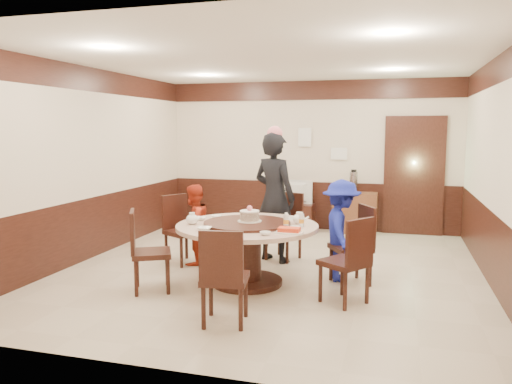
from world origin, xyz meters
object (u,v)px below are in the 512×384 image
(person_standing, at_px, (274,197))
(side_cabinet, at_px, (355,213))
(person_blue, at_px, (341,231))
(birthday_cake, at_px, (250,216))
(person_red, at_px, (194,225))
(tv_stand, at_px, (291,217))
(shrimp_platter, at_px, (289,231))
(television, at_px, (291,192))
(banquet_table, at_px, (247,242))
(thermos, at_px, (353,182))

(person_standing, distance_m, side_cabinet, 2.56)
(person_blue, relative_size, birthday_cake, 4.34)
(person_red, relative_size, person_blue, 0.89)
(person_red, distance_m, person_blue, 2.10)
(person_red, bearing_deg, tv_stand, -179.97)
(shrimp_platter, bearing_deg, birthday_cake, 145.20)
(television, bearing_deg, side_cabinet, -172.23)
(person_standing, distance_m, birthday_cake, 1.13)
(person_standing, distance_m, tv_stand, 2.39)
(banquet_table, xyz_separation_m, person_standing, (0.06, 1.16, 0.40))
(person_red, height_order, person_blue, person_blue)
(banquet_table, distance_m, side_cabinet, 3.62)
(banquet_table, relative_size, side_cabinet, 2.17)
(thermos, bearing_deg, person_red, -125.25)
(person_blue, bearing_deg, person_standing, 43.12)
(banquet_table, xyz_separation_m, tv_stand, (-0.16, 3.44, -0.28))
(side_cabinet, bearing_deg, tv_stand, -178.55)
(birthday_cake, bearing_deg, side_cabinet, 73.69)
(banquet_table, height_order, tv_stand, banquet_table)
(banquet_table, relative_size, television, 2.25)
(person_red, height_order, birthday_cake, person_red)
(person_blue, height_order, birthday_cake, person_blue)
(person_red, height_order, side_cabinet, person_red)
(shrimp_platter, bearing_deg, television, 101.37)
(banquet_table, xyz_separation_m, shrimp_platter, (0.60, -0.37, 0.24))
(shrimp_platter, distance_m, thermos, 3.86)
(side_cabinet, bearing_deg, television, -178.55)
(tv_stand, bearing_deg, television, 0.00)
(birthday_cake, xyz_separation_m, thermos, (0.97, 3.43, 0.09))
(person_red, height_order, television, person_red)
(person_red, distance_m, side_cabinet, 3.45)
(television, bearing_deg, shrimp_platter, 107.69)
(person_red, distance_m, shrimp_platter, 1.91)
(person_standing, height_order, person_blue, person_standing)
(banquet_table, relative_size, birthday_cake, 5.88)
(person_blue, bearing_deg, tv_stand, 10.11)
(birthday_cake, bearing_deg, tv_stand, 93.07)
(person_standing, relative_size, tv_stand, 2.19)
(tv_stand, distance_m, television, 0.47)
(shrimp_platter, distance_m, tv_stand, 3.92)
(person_standing, xyz_separation_m, tv_stand, (-0.22, 2.28, -0.68))
(banquet_table, bearing_deg, side_cabinet, 73.57)
(birthday_cake, height_order, shrimp_platter, birthday_cake)
(thermos, bearing_deg, shrimp_platter, -95.76)
(television, bearing_deg, person_blue, 119.25)
(tv_stand, height_order, side_cabinet, side_cabinet)
(person_red, bearing_deg, person_standing, 131.79)
(banquet_table, height_order, thermos, thermos)
(birthday_cake, xyz_separation_m, tv_stand, (-0.18, 3.40, -0.60))
(television, bearing_deg, person_red, 79.71)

